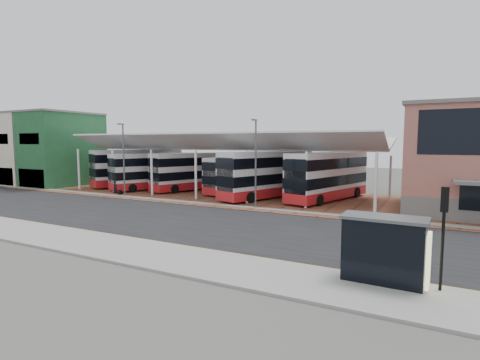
{
  "coord_description": "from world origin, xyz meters",
  "views": [
    {
      "loc": [
        16.34,
        -24.06,
        6.01
      ],
      "look_at": [
        0.09,
        6.91,
        2.5
      ],
      "focal_mm": 28.0,
      "sensor_mm": 36.0,
      "label": 1
    }
  ],
  "objects_px": {
    "bus_0": "(138,168)",
    "pedestrian": "(115,188)",
    "bus_3": "(239,175)",
    "bus_4": "(267,175)",
    "bus_2": "(193,172)",
    "traffic_signal_west": "(444,222)",
    "bus_shelter": "(390,244)",
    "bus_5": "(328,176)",
    "bus_1": "(154,171)"
  },
  "relations": [
    {
      "from": "bus_0",
      "to": "pedestrian",
      "type": "relative_size",
      "value": 7.6
    },
    {
      "from": "bus_3",
      "to": "bus_4",
      "type": "distance_m",
      "value": 5.45
    },
    {
      "from": "bus_0",
      "to": "pedestrian",
      "type": "distance_m",
      "value": 9.04
    },
    {
      "from": "bus_2",
      "to": "traffic_signal_west",
      "type": "relative_size",
      "value": 2.76
    },
    {
      "from": "bus_3",
      "to": "pedestrian",
      "type": "distance_m",
      "value": 14.31
    },
    {
      "from": "bus_0",
      "to": "bus_shelter",
      "type": "xyz_separation_m",
      "value": [
        34.67,
        -22.59,
        -0.66
      ]
    },
    {
      "from": "pedestrian",
      "to": "bus_shelter",
      "type": "distance_m",
      "value": 34.03
    },
    {
      "from": "bus_3",
      "to": "traffic_signal_west",
      "type": "distance_m",
      "value": 31.36
    },
    {
      "from": "bus_2",
      "to": "bus_5",
      "type": "distance_m",
      "value": 17.21
    },
    {
      "from": "bus_0",
      "to": "pedestrian",
      "type": "height_order",
      "value": "bus_0"
    },
    {
      "from": "bus_0",
      "to": "bus_2",
      "type": "height_order",
      "value": "bus_0"
    },
    {
      "from": "bus_5",
      "to": "bus_3",
      "type": "bearing_deg",
      "value": -169.97
    },
    {
      "from": "bus_0",
      "to": "bus_5",
      "type": "relative_size",
      "value": 0.99
    },
    {
      "from": "bus_2",
      "to": "bus_4",
      "type": "bearing_deg",
      "value": 10.48
    },
    {
      "from": "bus_1",
      "to": "traffic_signal_west",
      "type": "relative_size",
      "value": 2.7
    },
    {
      "from": "bus_5",
      "to": "traffic_signal_west",
      "type": "xyz_separation_m",
      "value": [
        10.21,
        -21.92,
        0.4
      ]
    },
    {
      "from": "bus_4",
      "to": "traffic_signal_west",
      "type": "distance_m",
      "value": 26.29
    },
    {
      "from": "bus_2",
      "to": "pedestrian",
      "type": "relative_size",
      "value": 7.18
    },
    {
      "from": "bus_0",
      "to": "bus_3",
      "type": "bearing_deg",
      "value": 27.88
    },
    {
      "from": "bus_4",
      "to": "bus_5",
      "type": "xyz_separation_m",
      "value": [
        6.25,
        1.42,
        -0.02
      ]
    },
    {
      "from": "bus_1",
      "to": "traffic_signal_west",
      "type": "xyz_separation_m",
      "value": [
        32.31,
        -20.74,
        0.58
      ]
    },
    {
      "from": "bus_shelter",
      "to": "bus_0",
      "type": "bearing_deg",
      "value": 148.49
    },
    {
      "from": "bus_2",
      "to": "bus_shelter",
      "type": "xyz_separation_m",
      "value": [
        25.54,
        -22.69,
        -0.49
      ]
    },
    {
      "from": "bus_1",
      "to": "bus_4",
      "type": "bearing_deg",
      "value": 22.4
    },
    {
      "from": "bus_2",
      "to": "traffic_signal_west",
      "type": "bearing_deg",
      "value": -18.97
    },
    {
      "from": "bus_2",
      "to": "pedestrian",
      "type": "distance_m",
      "value": 9.68
    },
    {
      "from": "pedestrian",
      "to": "bus_4",
      "type": "bearing_deg",
      "value": -70.46
    },
    {
      "from": "bus_shelter",
      "to": "bus_4",
      "type": "bearing_deg",
      "value": 126.61
    },
    {
      "from": "pedestrian",
      "to": "bus_shelter",
      "type": "relative_size",
      "value": 0.45
    },
    {
      "from": "bus_4",
      "to": "pedestrian",
      "type": "distance_m",
      "value": 17.34
    },
    {
      "from": "bus_3",
      "to": "bus_5",
      "type": "height_order",
      "value": "bus_5"
    },
    {
      "from": "bus_1",
      "to": "bus_shelter",
      "type": "xyz_separation_m",
      "value": [
        30.43,
        -21.05,
        -0.45
      ]
    },
    {
      "from": "bus_2",
      "to": "bus_4",
      "type": "xyz_separation_m",
      "value": [
        10.95,
        -1.89,
        0.17
      ]
    },
    {
      "from": "bus_1",
      "to": "bus_2",
      "type": "bearing_deg",
      "value": 41.86
    },
    {
      "from": "bus_0",
      "to": "bus_2",
      "type": "relative_size",
      "value": 1.06
    },
    {
      "from": "bus_0",
      "to": "bus_shelter",
      "type": "height_order",
      "value": "bus_0"
    },
    {
      "from": "bus_1",
      "to": "bus_4",
      "type": "distance_m",
      "value": 15.85
    },
    {
      "from": "traffic_signal_west",
      "to": "bus_4",
      "type": "bearing_deg",
      "value": 134.29
    },
    {
      "from": "bus_4",
      "to": "pedestrian",
      "type": "bearing_deg",
      "value": -139.27
    },
    {
      "from": "bus_0",
      "to": "traffic_signal_west",
      "type": "xyz_separation_m",
      "value": [
        36.55,
        -22.29,
        0.38
      ]
    },
    {
      "from": "bus_0",
      "to": "bus_1",
      "type": "distance_m",
      "value": 4.52
    },
    {
      "from": "bus_5",
      "to": "bus_4",
      "type": "bearing_deg",
      "value": -151.48
    },
    {
      "from": "bus_1",
      "to": "bus_5",
      "type": "xyz_separation_m",
      "value": [
        22.1,
        1.17,
        0.18
      ]
    },
    {
      "from": "bus_2",
      "to": "pedestrian",
      "type": "xyz_separation_m",
      "value": [
        -5.17,
        -8.05,
        -1.51
      ]
    },
    {
      "from": "bus_0",
      "to": "bus_3",
      "type": "distance_m",
      "value": 15.29
    },
    {
      "from": "bus_0",
      "to": "traffic_signal_west",
      "type": "distance_m",
      "value": 42.81
    },
    {
      "from": "bus_4",
      "to": "traffic_signal_west",
      "type": "bearing_deg",
      "value": -31.41
    },
    {
      "from": "bus_5",
      "to": "pedestrian",
      "type": "relative_size",
      "value": 7.69
    },
    {
      "from": "bus_0",
      "to": "traffic_signal_west",
      "type": "bearing_deg",
      "value": -6.26
    },
    {
      "from": "bus_1",
      "to": "pedestrian",
      "type": "distance_m",
      "value": 6.58
    }
  ]
}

